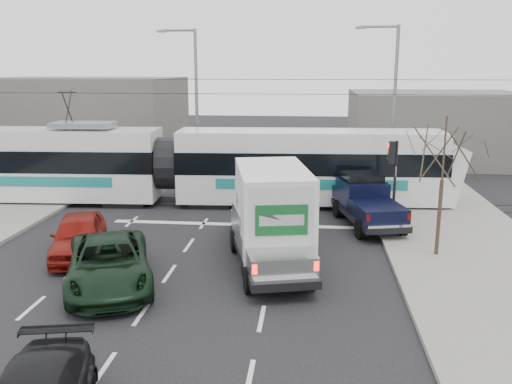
# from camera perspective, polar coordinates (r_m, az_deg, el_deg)

# --- Properties ---
(ground) EXTENTS (120.00, 120.00, 0.00)m
(ground) POSITION_cam_1_polar(r_m,az_deg,el_deg) (18.34, -3.91, -8.77)
(ground) COLOR black
(ground) RESTS_ON ground
(sidewalk_right) EXTENTS (6.00, 60.00, 0.15)m
(sidewalk_right) POSITION_cam_1_polar(r_m,az_deg,el_deg) (19.07, 24.18, -8.83)
(sidewalk_right) COLOR gray
(sidewalk_right) RESTS_ON ground
(rails) EXTENTS (60.00, 1.60, 0.03)m
(rails) POSITION_cam_1_polar(r_m,az_deg,el_deg) (27.78, -0.48, -1.10)
(rails) COLOR #33302D
(rails) RESTS_ON ground
(building_left) EXTENTS (14.00, 10.00, 6.00)m
(building_left) POSITION_cam_1_polar(r_m,az_deg,el_deg) (42.48, -17.92, 7.31)
(building_left) COLOR #645F5B
(building_left) RESTS_ON ground
(building_right) EXTENTS (12.00, 10.00, 5.00)m
(building_right) POSITION_cam_1_polar(r_m,az_deg,el_deg) (41.99, 18.31, 6.53)
(building_right) COLOR #645F5B
(building_right) RESTS_ON ground
(bare_tree) EXTENTS (2.40, 2.40, 5.00)m
(bare_tree) POSITION_cam_1_polar(r_m,az_deg,el_deg) (20.06, 19.18, 3.68)
(bare_tree) COLOR #47382B
(bare_tree) RESTS_ON ground
(traffic_signal) EXTENTS (0.44, 0.44, 3.60)m
(traffic_signal) POSITION_cam_1_polar(r_m,az_deg,el_deg) (23.89, 14.20, 2.85)
(traffic_signal) COLOR black
(traffic_signal) RESTS_ON ground
(street_lamp_near) EXTENTS (2.38, 0.25, 9.00)m
(street_lamp_near) POSITION_cam_1_polar(r_m,az_deg,el_deg) (31.13, 14.03, 9.56)
(street_lamp_near) COLOR slate
(street_lamp_near) RESTS_ON ground
(street_lamp_far) EXTENTS (2.38, 0.25, 9.00)m
(street_lamp_far) POSITION_cam_1_polar(r_m,az_deg,el_deg) (33.58, -6.60, 10.09)
(street_lamp_far) COLOR slate
(street_lamp_far) RESTS_ON ground
(catenary) EXTENTS (60.00, 0.20, 7.00)m
(catenary) POSITION_cam_1_polar(r_m,az_deg,el_deg) (27.09, -0.50, 6.86)
(catenary) COLOR black
(catenary) RESTS_ON ground
(tram) EXTENTS (27.41, 4.14, 5.57)m
(tram) POSITION_cam_1_polar(r_m,az_deg,el_deg) (27.69, -9.26, 2.85)
(tram) COLOR silver
(tram) RESTS_ON ground
(silver_pickup) EXTENTS (3.53, 6.43, 2.22)m
(silver_pickup) POSITION_cam_1_polar(r_m,az_deg,el_deg) (18.91, 1.19, -4.51)
(silver_pickup) COLOR black
(silver_pickup) RESTS_ON ground
(box_truck) EXTENTS (3.59, 7.13, 3.41)m
(box_truck) POSITION_cam_1_polar(r_m,az_deg,el_deg) (19.63, 1.53, -2.09)
(box_truck) COLOR black
(box_truck) RESTS_ON ground
(navy_pickup) EXTENTS (3.02, 5.44, 2.17)m
(navy_pickup) POSITION_cam_1_polar(r_m,az_deg,el_deg) (24.22, 11.49, -0.91)
(navy_pickup) COLOR black
(navy_pickup) RESTS_ON ground
(green_car) EXTENTS (4.28, 5.99, 1.52)m
(green_car) POSITION_cam_1_polar(r_m,az_deg,el_deg) (17.85, -15.22, -7.24)
(green_car) COLOR black
(green_car) RESTS_ON ground
(red_car) EXTENTS (3.06, 4.83, 1.53)m
(red_car) POSITION_cam_1_polar(r_m,az_deg,el_deg) (20.98, -18.14, -4.36)
(red_car) COLOR maroon
(red_car) RESTS_ON ground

